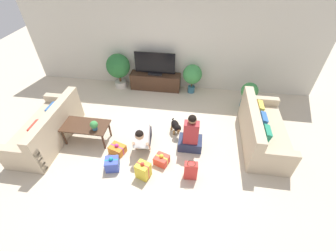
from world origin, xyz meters
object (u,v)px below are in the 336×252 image
Objects in this scene: potted_plant_corner_right at (249,93)px; sofa_right at (261,131)px; tv_console at (156,81)px; person_sitting at (191,137)px; gift_box_a at (112,164)px; gift_box_d at (162,160)px; tv at (155,65)px; gift_box_b at (143,170)px; gift_bag_a at (191,170)px; tabletop_plant at (94,125)px; sofa_left at (48,129)px; dog at (176,126)px; coffee_table at (85,127)px; person_kneeling at (143,137)px; gift_box_c at (117,149)px; potted_plant_back_left at (118,67)px; potted_plant_back_right at (192,75)px.

sofa_right is at bearing -83.70° from potted_plant_corner_right.
person_sitting reaches higher than tv_console.
gift_box_d is at bearing 16.07° from gift_box_a.
potted_plant_corner_right is at bearing 41.09° from gift_box_a.
tv_console is 1.27× the size of tv.
gift_box_b is (-2.29, -2.68, -0.26)m from potted_plant_corner_right.
gift_bag_a is at bearing 129.60° from sofa_right.
tabletop_plant is at bearing 130.91° from gift_box_a.
gift_box_a is (-1.54, -0.81, -0.21)m from person_sitting.
dog is at bearing 102.25° from sofa_left.
tv is at bearing 84.29° from gift_box_a.
coffee_table is at bearing 166.30° from gift_box_d.
person_kneeling is 2.08× the size of gift_box_c.
dog is (1.99, 0.52, -0.18)m from coffee_table.
gift_box_c is 1.70m from gift_bag_a.
person_sitting is 2.21× the size of gift_bag_a.
tv_console is (2.03, 2.55, -0.06)m from sofa_left.
gift_box_a is at bearing -95.71° from tv.
potted_plant_back_left is 4.71× the size of tabletop_plant.
person_sitting is 2.47× the size of gift_box_c.
potted_plant_back_left is at bearing 159.60° from sofa_left.
gift_bag_a is at bearing -52.52° from potted_plant_back_left.
gift_bag_a is at bearing -14.90° from gift_box_c.
tv is 2.18m from dog.
person_kneeling is at bearing 102.83° from gift_box_b.
person_kneeling is at bearing -85.75° from tv.
gift_box_d is (-1.99, -2.30, -0.34)m from potted_plant_corner_right.
gift_bag_a reaches higher than gift_box_d.
gift_box_a is 0.94m from tabletop_plant.
sofa_left is at bearing 176.09° from person_kneeling.
tv is 3.54× the size of gift_box_a.
sofa_left is 3.26m from tv_console.
potted_plant_back_right is 1.92m from dog.
sofa_right is 4.33m from potted_plant_back_left.
tabletop_plant is (-0.86, -2.55, 0.34)m from tv_console.
person_sitting is at bearing 46.55° from gift_box_b.
sofa_left is at bearing -128.48° from tv_console.
gift_bag_a is (0.07, -0.80, -0.13)m from person_sitting.
gift_box_d is (1.76, -2.84, -0.56)m from potted_plant_back_left.
tv is 2.55m from person_kneeling.
tv is 1.58× the size of potted_plant_corner_right.
person_kneeling is 1.95× the size of gift_box_b.
gift_box_b is at bearing -8.23° from gift_box_a.
gift_box_a is (-3.11, -1.26, -0.18)m from sofa_right.
gift_box_b is 0.49m from gift_box_d.
sofa_left reaches higher than tv_console.
gift_box_b is 1.21× the size of gift_box_d.
gift_box_b is 0.94m from gift_bag_a.
coffee_table is 3.28m from potted_plant_back_right.
sofa_left is 2.40× the size of person_kneeling.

